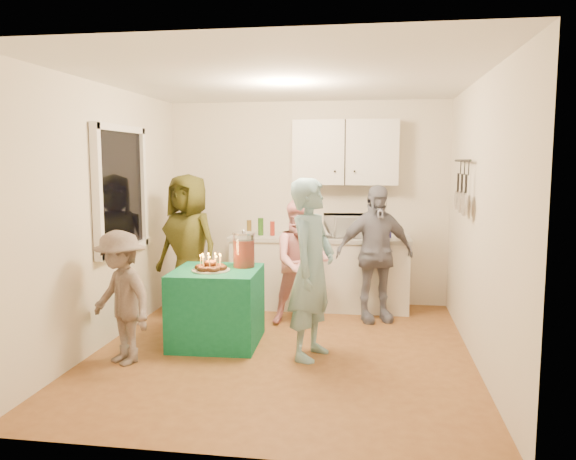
# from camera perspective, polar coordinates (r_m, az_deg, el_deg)

# --- Properties ---
(floor) EXTENTS (4.00, 4.00, 0.00)m
(floor) POSITION_cam_1_polar(r_m,az_deg,el_deg) (5.61, -0.55, -12.17)
(floor) COLOR brown
(floor) RESTS_ON ground
(ceiling) EXTENTS (4.00, 4.00, 0.00)m
(ceiling) POSITION_cam_1_polar(r_m,az_deg,el_deg) (5.35, -0.58, 15.12)
(ceiling) COLOR white
(ceiling) RESTS_ON floor
(back_wall) EXTENTS (3.60, 3.60, 0.00)m
(back_wall) POSITION_cam_1_polar(r_m,az_deg,el_deg) (7.30, 1.94, 2.74)
(back_wall) COLOR silver
(back_wall) RESTS_ON floor
(left_wall) EXTENTS (4.00, 4.00, 0.00)m
(left_wall) POSITION_cam_1_polar(r_m,az_deg,el_deg) (5.89, -18.13, 1.36)
(left_wall) COLOR silver
(left_wall) RESTS_ON floor
(right_wall) EXTENTS (4.00, 4.00, 0.00)m
(right_wall) POSITION_cam_1_polar(r_m,az_deg,el_deg) (5.35, 18.84, 0.79)
(right_wall) COLOR silver
(right_wall) RESTS_ON floor
(window_night) EXTENTS (0.04, 1.00, 1.20)m
(window_night) POSITION_cam_1_polar(r_m,az_deg,el_deg) (6.13, -16.71, 3.96)
(window_night) COLOR black
(window_night) RESTS_ON left_wall
(counter) EXTENTS (2.20, 0.58, 0.86)m
(counter) POSITION_cam_1_polar(r_m,az_deg,el_deg) (7.11, 3.23, -4.47)
(counter) COLOR white
(counter) RESTS_ON floor
(countertop) EXTENTS (2.24, 0.62, 0.05)m
(countertop) POSITION_cam_1_polar(r_m,az_deg,el_deg) (7.03, 3.26, -0.84)
(countertop) COLOR beige
(countertop) RESTS_ON counter
(upper_cabinet) EXTENTS (1.30, 0.30, 0.80)m
(upper_cabinet) POSITION_cam_1_polar(r_m,az_deg,el_deg) (7.09, 5.87, 7.84)
(upper_cabinet) COLOR white
(upper_cabinet) RESTS_ON back_wall
(pot_rack) EXTENTS (0.12, 1.00, 0.60)m
(pot_rack) POSITION_cam_1_polar(r_m,az_deg,el_deg) (6.00, 17.03, 4.37)
(pot_rack) COLOR black
(pot_rack) RESTS_ON right_wall
(microwave) EXTENTS (0.54, 0.40, 0.28)m
(microwave) POSITION_cam_1_polar(r_m,az_deg,el_deg) (6.99, 5.70, 0.45)
(microwave) COLOR white
(microwave) RESTS_ON countertop
(party_table) EXTENTS (0.88, 0.88, 0.76)m
(party_table) POSITION_cam_1_polar(r_m,az_deg,el_deg) (5.79, -7.24, -7.71)
(party_table) COLOR #106E46
(party_table) RESTS_ON floor
(donut_cake) EXTENTS (0.38, 0.38, 0.18)m
(donut_cake) POSITION_cam_1_polar(r_m,az_deg,el_deg) (5.62, -7.85, -3.24)
(donut_cake) COLOR #381C0C
(donut_cake) RESTS_ON party_table
(punch_jar) EXTENTS (0.22, 0.22, 0.34)m
(punch_jar) POSITION_cam_1_polar(r_m,az_deg,el_deg) (5.78, -4.51, -2.12)
(punch_jar) COLOR #B1240E
(punch_jar) RESTS_ON party_table
(man_birthday) EXTENTS (0.57, 0.71, 1.69)m
(man_birthday) POSITION_cam_1_polar(r_m,az_deg,el_deg) (5.25, 2.43, -3.97)
(man_birthday) COLOR #80ADBA
(man_birthday) RESTS_ON floor
(woman_back_left) EXTENTS (0.97, 0.81, 1.69)m
(woman_back_left) POSITION_cam_1_polar(r_m,az_deg,el_deg) (6.72, -10.07, -1.63)
(woman_back_left) COLOR #60601B
(woman_back_left) RESTS_ON floor
(woman_back_center) EXTENTS (0.82, 0.73, 1.41)m
(woman_back_center) POSITION_cam_1_polar(r_m,az_deg,el_deg) (6.35, 1.37, -3.32)
(woman_back_center) COLOR pink
(woman_back_center) RESTS_ON floor
(woman_back_right) EXTENTS (1.00, 0.68, 1.58)m
(woman_back_right) POSITION_cam_1_polar(r_m,az_deg,el_deg) (6.52, 8.81, -2.37)
(woman_back_right) COLOR black
(woman_back_right) RESTS_ON floor
(child_near_left) EXTENTS (0.92, 0.81, 1.23)m
(child_near_left) POSITION_cam_1_polar(r_m,az_deg,el_deg) (5.35, -16.60, -6.60)
(child_near_left) COLOR #5C4E49
(child_near_left) RESTS_ON floor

